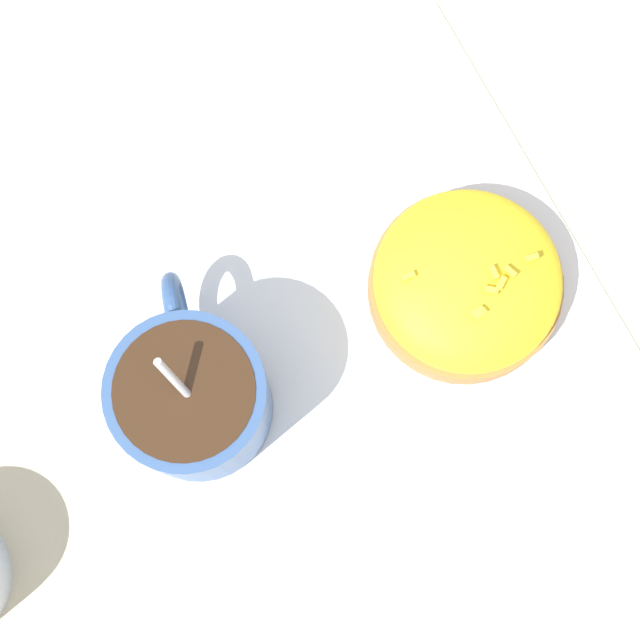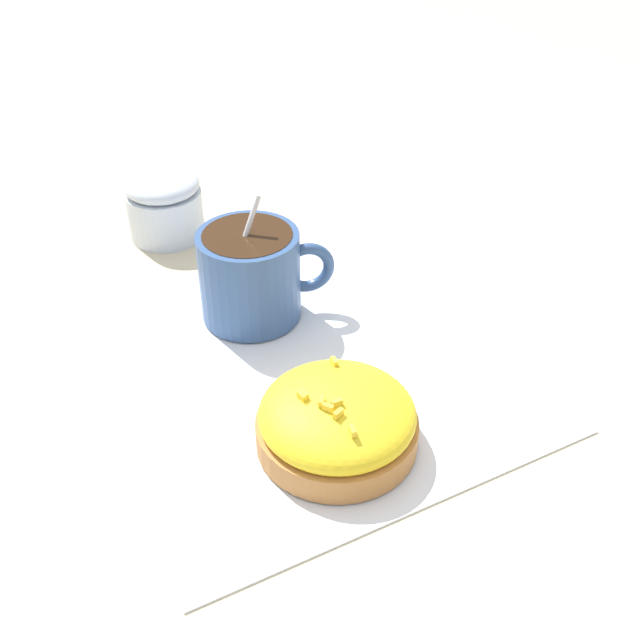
% 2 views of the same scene
% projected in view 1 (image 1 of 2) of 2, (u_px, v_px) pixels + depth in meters
% --- Properties ---
extents(ground_plane, '(3.00, 3.00, 0.00)m').
position_uv_depth(ground_plane, '(322.00, 333.00, 0.58)').
color(ground_plane, '#C6B793').
extents(paper_napkin, '(0.31, 0.29, 0.00)m').
position_uv_depth(paper_napkin, '(322.00, 332.00, 0.58)').
color(paper_napkin, white).
rests_on(paper_napkin, ground_plane).
extents(coffee_cup, '(0.08, 0.10, 0.10)m').
position_uv_depth(coffee_cup, '(191.00, 396.00, 0.53)').
color(coffee_cup, '#335184').
rests_on(coffee_cup, paper_napkin).
extents(frosted_pastry, '(0.10, 0.10, 0.05)m').
position_uv_depth(frosted_pastry, '(467.00, 283.00, 0.57)').
color(frosted_pastry, '#B2753D').
rests_on(frosted_pastry, paper_napkin).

